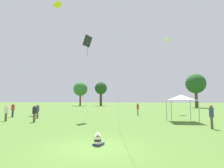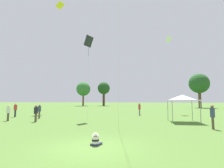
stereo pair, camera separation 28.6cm
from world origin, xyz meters
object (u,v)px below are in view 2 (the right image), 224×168
person_standing_3 (15,109)px  kite_1 (169,42)px  person_standing_0 (212,114)px  person_standing_6 (39,110)px  distant_tree_2 (104,89)px  person_standing_5 (8,112)px  canopy_tent (182,98)px  kite_3 (60,8)px  person_standing_2 (139,108)px  distant_tree_0 (83,89)px  distant_tree_1 (199,84)px  seated_toddler (96,140)px  kite_5 (89,43)px  person_standing_1 (36,112)px

person_standing_3 → kite_1: size_ratio=0.13×
person_standing_0 → person_standing_6: (-17.46, 5.12, -0.11)m
person_standing_0 → distant_tree_2: bearing=40.0°
person_standing_5 → person_standing_6: person_standing_6 is taller
person_standing_3 → distant_tree_2: (2.10, 45.80, 5.59)m
person_standing_5 → person_standing_6: bearing=84.4°
person_standing_3 → canopy_tent: size_ratio=0.63×
kite_3 → person_standing_5: bearing=68.4°
person_standing_2 → person_standing_5: size_ratio=1.06×
canopy_tent → person_standing_3: bearing=174.5°
kite_1 → kite_3: 22.56m
person_standing_2 → distant_tree_0: (-21.45, 38.36, 5.36)m
person_standing_5 → kite_1: kite_1 is taller
canopy_tent → distant_tree_2: 51.33m
person_standing_2 → kite_3: kite_3 is taller
person_standing_3 → person_standing_5: person_standing_3 is taller
person_standing_6 → distant_tree_1: distant_tree_1 is taller
person_standing_5 → kite_3: kite_3 is taller
seated_toddler → kite_1: (7.32, 23.19, 12.32)m
distant_tree_0 → person_standing_2: bearing=-60.8°
kite_1 → distant_tree_0: (-26.75, 32.57, -6.14)m
person_standing_0 → person_standing_6: size_ratio=1.09×
kite_3 → distant_tree_2: kite_3 is taller
canopy_tent → kite_1: (0.93, 12.98, 10.14)m
person_standing_3 → seated_toddler: bearing=64.2°
seated_toddler → person_standing_3: bearing=152.1°
seated_toddler → distant_tree_2: 59.53m
person_standing_6 → distant_tree_1: bearing=-71.2°
person_standing_0 → person_standing_3: 22.43m
person_standing_5 → kite_1: bearing=65.2°
kite_5 → distant_tree_2: bearing=-103.3°
person_standing_3 → person_standing_6: person_standing_3 is taller
kite_1 → distant_tree_0: kite_1 is taller
person_standing_2 → canopy_tent: canopy_tent is taller
kite_5 → distant_tree_0: 47.43m
person_standing_2 → person_standing_6: (-11.91, -6.30, -0.06)m
person_standing_0 → canopy_tent: canopy_tent is taller
kite_1 → kite_5: size_ratio=1.38×
person_standing_2 → canopy_tent: size_ratio=0.62×
canopy_tent → kite_5: bearing=175.3°
seated_toddler → kite_1: kite_1 is taller
person_standing_6 → distant_tree_2: size_ratio=0.18×
kite_3 → distant_tree_0: kite_3 is taller
canopy_tent → distant_tree_1: (12.63, 35.00, 4.50)m
person_standing_1 → canopy_tent: (14.71, 2.28, 1.42)m
person_standing_6 → canopy_tent: size_ratio=0.59×
person_standing_2 → kite_5: bearing=54.1°
kite_5 → distant_tree_2: (-8.08, 46.94, -2.37)m
person_standing_6 → distant_tree_2: (-2.00, 46.89, 5.65)m
person_standing_6 → kite_1: kite_1 is taller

